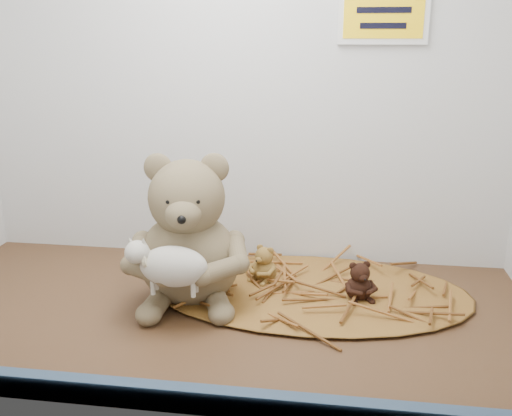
# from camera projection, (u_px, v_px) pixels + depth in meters

# --- Properties ---
(alcove_shell) EXTENTS (1.20, 0.60, 0.90)m
(alcove_shell) POSITION_uv_depth(u_px,v_px,m) (219.00, 65.00, 1.03)
(alcove_shell) COLOR #3B2514
(alcove_shell) RESTS_ON ground
(front_rail) EXTENTS (1.19, 0.02, 0.04)m
(front_rail) POSITION_uv_depth(u_px,v_px,m) (170.00, 396.00, 0.80)
(front_rail) COLOR #334C63
(front_rail) RESTS_ON shelf_floor
(straw_bed) EXTENTS (0.65, 0.38, 0.01)m
(straw_bed) POSITION_uv_depth(u_px,v_px,m) (310.00, 291.00, 1.15)
(straw_bed) COLOR brown
(straw_bed) RESTS_ON shelf_floor
(main_teddy) EXTENTS (0.27, 0.28, 0.29)m
(main_teddy) POSITION_uv_depth(u_px,v_px,m) (188.00, 229.00, 1.09)
(main_teddy) COLOR #79634A
(main_teddy) RESTS_ON shelf_floor
(toy_lamb) EXTENTS (0.16, 0.10, 0.10)m
(toy_lamb) POSITION_uv_depth(u_px,v_px,m) (174.00, 266.00, 1.00)
(toy_lamb) COLOR beige
(toy_lamb) RESTS_ON main_teddy
(mini_teddy_tan) EXTENTS (0.09, 0.09, 0.08)m
(mini_teddy_tan) POSITION_uv_depth(u_px,v_px,m) (265.00, 262.00, 1.18)
(mini_teddy_tan) COLOR olive
(mini_teddy_tan) RESTS_ON straw_bed
(mini_teddy_brown) EXTENTS (0.08, 0.08, 0.08)m
(mini_teddy_brown) POSITION_uv_depth(u_px,v_px,m) (359.00, 279.00, 1.10)
(mini_teddy_brown) COLOR black
(mini_teddy_brown) RESTS_ON straw_bed
(wall_sign) EXTENTS (0.16, 0.01, 0.11)m
(wall_sign) POSITION_uv_depth(u_px,v_px,m) (384.00, 10.00, 1.15)
(wall_sign) COLOR yellow
(wall_sign) RESTS_ON back_wall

